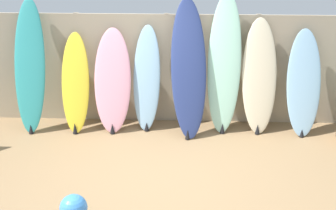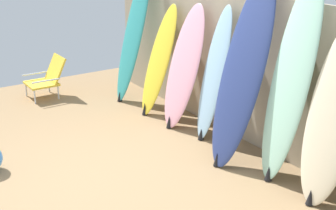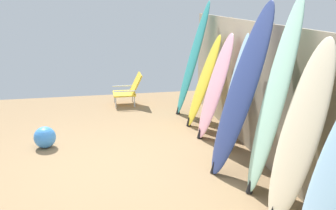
% 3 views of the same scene
% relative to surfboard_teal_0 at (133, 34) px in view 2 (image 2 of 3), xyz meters
% --- Properties ---
extents(ground, '(7.68, 7.68, 0.00)m').
position_rel_surfboard_teal_0_xyz_m(ground, '(2.13, -1.62, -1.02)').
color(ground, '#8E704C').
extents(fence_back, '(6.08, 0.11, 1.80)m').
position_rel_surfboard_teal_0_xyz_m(fence_back, '(2.13, 0.39, -0.12)').
color(fence_back, tan).
rests_on(fence_back, ground).
extents(surfboard_teal_0, '(0.49, 0.64, 2.07)m').
position_rel_surfboard_teal_0_xyz_m(surfboard_teal_0, '(0.00, 0.00, 0.00)').
color(surfboard_teal_0, teal).
rests_on(surfboard_teal_0, ground).
extents(surfboard_yellow_1, '(0.47, 0.61, 1.54)m').
position_rel_surfboard_teal_0_xyz_m(surfboard_yellow_1, '(0.70, 0.00, -0.27)').
color(surfboard_yellow_1, yellow).
rests_on(surfboard_yellow_1, ground).
extents(surfboard_pink_2, '(0.58, 0.54, 1.62)m').
position_rel_surfboard_teal_0_xyz_m(surfboard_pink_2, '(1.29, 0.01, -0.22)').
color(surfboard_pink_2, pink).
rests_on(surfboard_pink_2, ground).
extents(surfboard_skyblue_3, '(0.48, 0.46, 1.66)m').
position_rel_surfboard_teal_0_xyz_m(surfboard_skyblue_3, '(1.83, 0.08, -0.21)').
color(surfboard_skyblue_3, '#8CB7D6').
rests_on(surfboard_skyblue_3, ground).
extents(surfboard_navy_4, '(0.63, 0.80, 2.09)m').
position_rel_surfboard_teal_0_xyz_m(surfboard_navy_4, '(2.48, -0.06, 0.02)').
color(surfboard_navy_4, navy).
rests_on(surfboard_navy_4, ground).
extents(surfboard_seafoam_5, '(0.56, 0.53, 2.16)m').
position_rel_surfboard_teal_0_xyz_m(surfboard_seafoam_5, '(3.04, 0.07, 0.05)').
color(surfboard_seafoam_5, '#9ED6BC').
rests_on(surfboard_seafoam_5, ground).
extents(surfboard_cream_6, '(0.57, 0.53, 1.79)m').
position_rel_surfboard_teal_0_xyz_m(surfboard_cream_6, '(3.59, 0.07, -0.14)').
color(surfboard_cream_6, beige).
rests_on(surfboard_cream_6, ground).
extents(beach_chair, '(0.50, 0.57, 0.64)m').
position_rel_surfboard_teal_0_xyz_m(beach_chair, '(-0.83, -1.09, -0.70)').
color(beach_chair, silver).
rests_on(beach_chair, ground).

